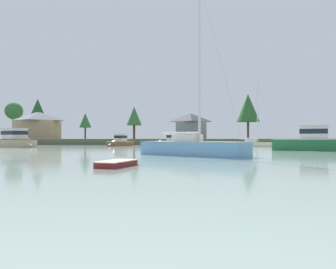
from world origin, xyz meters
TOP-DOWN VIEW (x-y plane):
  - far_shore_bank at (0.00, 82.96)m, footprint 216.07×44.71m
  - cruiser_grey at (8.88, 45.37)m, footprint 7.86×2.25m
  - cruiser_green at (26.51, 29.82)m, footprint 10.88×7.11m
  - cruiser_sand at (-16.51, 44.21)m, footprint 10.16×8.50m
  - dinghy_teal at (30.83, 54.54)m, footprint 2.16×4.01m
  - sailboat_cream at (23.02, 46.75)m, footprint 7.96×6.97m
  - cruiser_wood at (-0.82, 51.33)m, footprint 4.59×7.56m
  - sailboat_skyblue at (10.33, 19.52)m, footprint 9.09×8.41m
  - dinghy_maroon at (5.60, 9.54)m, footprint 2.11×3.02m
  - shore_tree_right at (0.02, 69.59)m, footprint 3.74×3.74m
  - shore_tree_right_mid at (31.79, 84.92)m, footprint 6.69×6.69m
  - shore_tree_center_right at (-27.47, 79.00)m, footprint 4.86×4.86m
  - shore_tree_far_right at (-35.51, 82.10)m, footprint 4.86×4.86m
  - shore_tree_left at (-14.47, 79.27)m, footprint 3.25×3.25m
  - cottage_near_water at (-26.06, 75.80)m, footprint 10.46×8.67m
  - cottage_behind_trees at (15.03, 87.13)m, footprint 9.53×7.79m

SIDE VIEW (x-z plane):
  - dinghy_maroon at x=5.60m, z-range -0.10..0.33m
  - dinghy_teal at x=30.83m, z-range -0.16..0.48m
  - sailboat_cream at x=23.02m, z-range -5.78..6.29m
  - sailboat_skyblue at x=10.33m, z-range -7.31..7.96m
  - cruiser_wood at x=-0.82m, z-range -1.72..2.75m
  - cruiser_grey at x=8.88m, z-range -1.57..2.66m
  - cruiser_green at x=26.51m, z-range -2.06..3.33m
  - far_shore_bank at x=0.00m, z-range 0.00..1.29m
  - cruiser_sand at x=-16.51m, z-range -2.26..3.74m
  - cottage_near_water at x=-26.06m, z-range 1.41..8.56m
  - cottage_behind_trees at x=15.03m, z-range 1.42..9.02m
  - shore_tree_left at x=-14.47m, z-range 2.77..9.82m
  - shore_tree_right at x=0.02m, z-range 2.86..10.75m
  - shore_tree_far_right at x=-35.51m, z-range 3.91..14.21m
  - shore_tree_center_right at x=-27.47m, z-range 3.67..14.63m
  - shore_tree_right_mid at x=31.79m, z-range 3.73..16.88m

